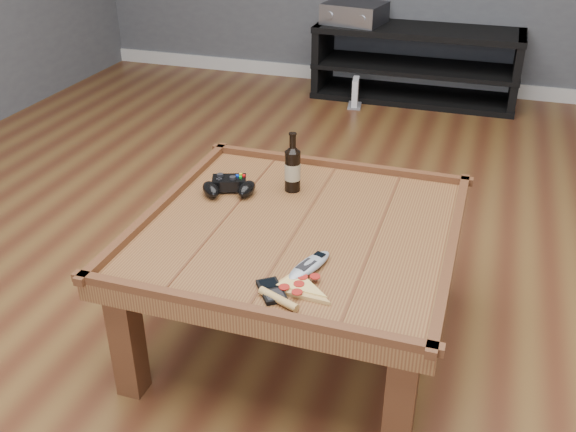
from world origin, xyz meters
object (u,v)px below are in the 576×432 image
(pizza_slice, at_px, (296,288))
(game_console, at_px, (355,94))
(coffee_table, at_px, (299,242))
(remote_control, at_px, (309,265))
(av_receiver, at_px, (354,13))
(media_console, at_px, (416,65))
(smartphone, at_px, (271,291))
(game_controller, at_px, (229,186))
(beer_bottle, at_px, (293,168))

(pizza_slice, distance_m, game_console, 2.86)
(game_console, bearing_deg, coffee_table, -90.71)
(remote_control, height_order, av_receiver, av_receiver)
(media_console, height_order, av_receiver, av_receiver)
(smartphone, distance_m, remote_control, 0.16)
(game_controller, xyz_separation_m, smartphone, (0.34, -0.52, -0.02))
(media_console, relative_size, game_controller, 7.00)
(beer_bottle, bearing_deg, av_receiver, 97.98)
(av_receiver, bearing_deg, game_controller, -76.48)
(beer_bottle, height_order, smartphone, beer_bottle)
(smartphone, bearing_deg, av_receiver, 62.64)
(game_controller, bearing_deg, coffee_table, -46.11)
(media_console, height_order, pizza_slice, media_console)
(remote_control, bearing_deg, smartphone, -95.35)
(game_controller, bearing_deg, beer_bottle, 4.15)
(coffee_table, xyz_separation_m, media_console, (0.00, 2.75, -0.15))
(pizza_slice, bearing_deg, remote_control, 110.32)
(game_controller, distance_m, av_receiver, 2.60)
(av_receiver, xyz_separation_m, game_console, (0.10, -0.29, -0.48))
(game_controller, distance_m, game_console, 2.34)
(beer_bottle, xyz_separation_m, av_receiver, (-0.35, 2.50, 0.03))
(beer_bottle, xyz_separation_m, game_controller, (-0.21, -0.09, -0.06))
(coffee_table, distance_m, game_controller, 0.35)
(beer_bottle, distance_m, smartphone, 0.64)
(coffee_table, distance_m, beer_bottle, 0.30)
(smartphone, xyz_separation_m, av_receiver, (-0.49, 3.12, 0.11))
(media_console, xyz_separation_m, game_controller, (-0.31, -2.60, 0.23))
(coffee_table, distance_m, pizza_slice, 0.36)
(game_controller, xyz_separation_m, pizza_slice, (0.40, -0.49, -0.02))
(coffee_table, relative_size, beer_bottle, 4.71)
(game_console, bearing_deg, pizza_slice, -89.75)
(media_console, bearing_deg, beer_bottle, -92.28)
(game_console, bearing_deg, beer_bottle, -92.37)
(coffee_table, height_order, media_console, media_console)
(beer_bottle, xyz_separation_m, remote_control, (0.20, -0.47, -0.07))
(pizza_slice, xyz_separation_m, game_console, (-0.45, 2.80, -0.37))
(pizza_slice, height_order, smartphone, pizza_slice)
(game_controller, height_order, game_console, game_controller)
(pizza_slice, bearing_deg, coffee_table, 128.56)
(smartphone, height_order, game_console, smartphone)
(media_console, height_order, game_console, media_console)
(game_console, bearing_deg, smartphone, -91.06)
(game_controller, bearing_deg, av_receiver, 72.86)
(media_console, height_order, game_controller, game_controller)
(coffee_table, xyz_separation_m, game_console, (-0.36, 2.46, -0.30))
(remote_control, xyz_separation_m, av_receiver, (-0.55, 2.98, 0.10))
(beer_bottle, height_order, game_console, beer_bottle)
(game_controller, bearing_deg, smartphone, -77.02)
(beer_bottle, bearing_deg, smartphone, -77.50)
(coffee_table, xyz_separation_m, game_controller, (-0.31, 0.15, 0.09))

